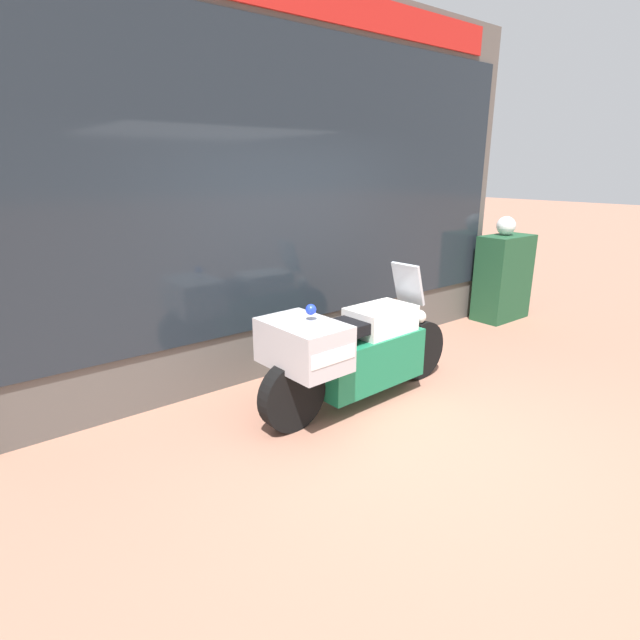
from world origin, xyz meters
TOP-DOWN VIEW (x-y plane):
  - ground_plane at (0.00, 0.00)m, footprint 60.00×60.00m
  - shop_building at (-0.38, 2.00)m, footprint 6.90×0.55m
  - window_display at (0.31, 2.03)m, footprint 5.69×0.30m
  - paramedic_motorcycle at (0.02, 0.76)m, footprint 2.27×0.76m
  - utility_cabinet at (3.59, 1.48)m, footprint 0.82×0.44m
  - white_helmet at (3.59, 1.52)m, footprint 0.26×0.26m

SIDE VIEW (x-z plane):
  - ground_plane at x=0.00m, z-range 0.00..0.00m
  - window_display at x=0.31m, z-range -0.56..1.56m
  - paramedic_motorcycle at x=0.02m, z-range -0.09..1.15m
  - utility_cabinet at x=3.59m, z-range 0.00..1.20m
  - white_helmet at x=3.59m, z-range 1.20..1.46m
  - shop_building at x=-0.38m, z-range 0.01..3.82m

